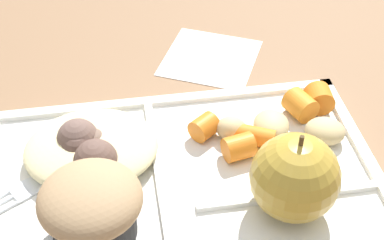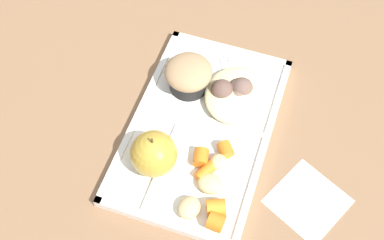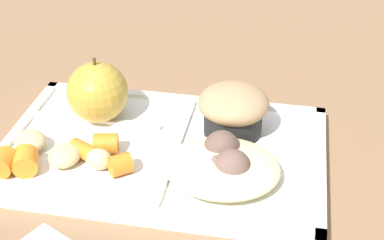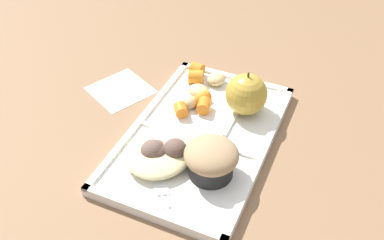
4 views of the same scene
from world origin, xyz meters
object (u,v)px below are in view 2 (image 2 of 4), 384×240
object	(u,v)px
plastic_fork	(233,83)
bran_muffin	(189,75)
green_apple	(154,154)
lunch_tray	(201,129)

from	to	relation	value
plastic_fork	bran_muffin	bearing A→B (deg)	113.22
bran_muffin	green_apple	bearing A→B (deg)	180.00
lunch_tray	plastic_fork	xyz separation A→B (m)	(0.10, -0.02, 0.01)
bran_muffin	lunch_tray	bearing A→B (deg)	-147.18
lunch_tray	bran_muffin	world-z (taller)	bran_muffin
lunch_tray	green_apple	distance (m)	0.11
green_apple	plastic_fork	bearing A→B (deg)	-20.26
plastic_fork	green_apple	bearing A→B (deg)	159.74
green_apple	plastic_fork	xyz separation A→B (m)	(0.19, -0.07, -0.04)
green_apple	plastic_fork	distance (m)	0.21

